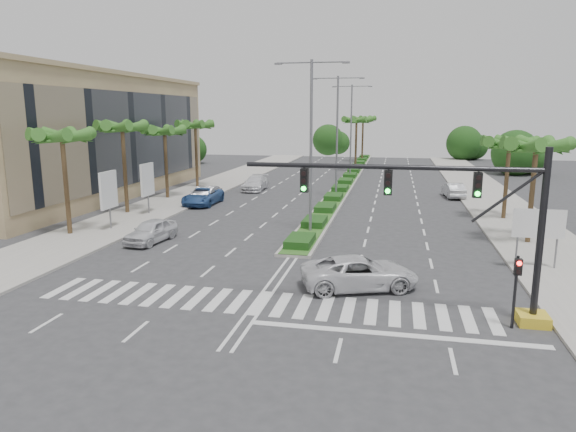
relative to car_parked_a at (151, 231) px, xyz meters
name	(u,v)px	position (x,y,z in m)	size (l,w,h in m)	color
ground	(260,303)	(9.97, -9.34, -0.77)	(160.00, 160.00, 0.00)	#333335
footpath_right	(518,224)	(25.17, 10.66, -0.69)	(6.00, 120.00, 0.15)	gray
footpath_left	(152,209)	(-5.23, 10.66, -0.69)	(6.00, 120.00, 0.15)	gray
median	(349,179)	(9.97, 35.66, -0.67)	(2.20, 75.00, 0.20)	gray
median_grass	(349,178)	(9.97, 35.66, -0.55)	(1.80, 75.00, 0.04)	#31561D
building	(78,138)	(-16.03, 16.66, 5.23)	(12.00, 36.00, 12.00)	tan
signal_gantry	(481,239)	(19.24, -9.34, 2.69)	(12.60, 1.20, 7.20)	gold
pedestrian_signal	(517,280)	(20.57, -10.01, 1.28)	(0.28, 0.36, 3.00)	black
direction_sign	(539,226)	(23.47, -1.34, 1.69)	(2.70, 0.11, 3.40)	slate
billboard_near	(109,190)	(-4.53, 2.66, 2.20)	(0.18, 2.10, 4.35)	slate
billboard_far	(147,180)	(-4.53, 8.66, 2.20)	(0.18, 2.10, 4.35)	slate
palm_left_near	(62,140)	(-6.53, 0.66, 5.92)	(4.57, 4.68, 7.55)	brown
palm_left_mid	(122,130)	(-6.53, 8.66, 6.31)	(4.57, 4.68, 7.95)	brown
palm_left_far	(165,133)	(-6.53, 16.66, 5.73)	(4.57, 4.68, 7.35)	brown
palm_left_end	(195,127)	(-6.53, 24.66, 6.12)	(4.57, 4.68, 7.75)	brown
palm_right_near	(536,149)	(24.47, 4.66, 5.44)	(4.57, 4.68, 7.05)	brown
palm_right_far	(509,146)	(24.47, 12.66, 5.15)	(4.57, 4.68, 6.75)	brown
palm_median_a	(356,122)	(9.97, 45.66, 6.41)	(4.57, 4.68, 8.05)	brown
palm_median_b	(363,121)	(9.97, 60.66, 6.41)	(4.57, 4.68, 8.05)	brown
streetlight_near	(311,137)	(9.97, 4.66, 6.04)	(5.10, 0.25, 12.00)	slate
streetlight_mid	(337,130)	(9.97, 20.66, 6.04)	(5.10, 0.25, 12.00)	slate
streetlight_far	(351,126)	(9.97, 36.66, 6.04)	(5.10, 0.25, 12.00)	slate
car_parked_a	(151,231)	(0.00, 0.00, 0.00)	(1.81, 4.49, 1.53)	silver
car_parked_b	(205,195)	(-1.83, 14.83, 0.04)	(1.71, 4.91, 1.62)	#9E9DA2
car_parked_c	(203,196)	(-1.83, 14.23, 0.02)	(2.61, 5.66, 1.57)	#305594
car_parked_d	(255,183)	(0.54, 24.12, 0.02)	(2.21, 5.44, 1.58)	silver
car_crossing	(360,273)	(14.23, -6.38, 0.03)	(2.64, 5.72, 1.59)	silver
car_right	(453,190)	(21.64, 23.33, 0.00)	(1.62, 4.64, 1.53)	#ABACB0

